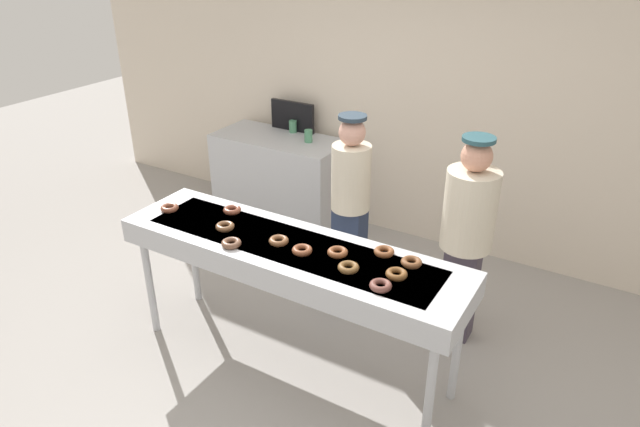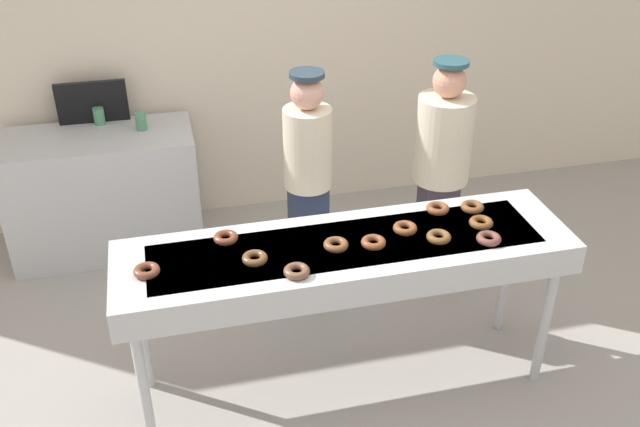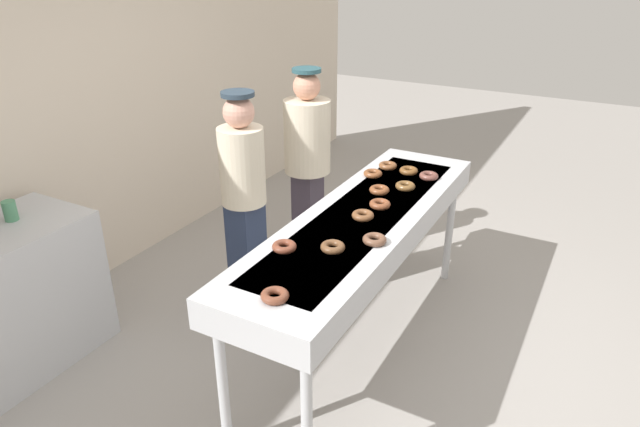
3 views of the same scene
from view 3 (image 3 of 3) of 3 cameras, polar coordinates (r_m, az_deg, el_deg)
The scene contains 18 objects.
ground_plane at distance 3.92m, azimuth 3.92°, elevation -13.09°, with size 16.00×16.00×0.00m, color #9E9993.
back_wall at distance 4.59m, azimuth -22.93°, elevation 12.83°, with size 8.00×0.12×3.18m, color beige.
fryer_conveyor at distance 3.44m, azimuth 4.35°, elevation -1.34°, with size 2.44×0.65×0.98m.
chocolate_donut_0 at distance 3.97m, azimuth 10.94°, elevation 3.75°, with size 0.13×0.13×0.04m, color brown.
chocolate_donut_1 at distance 2.97m, azimuth 1.30°, elevation -3.40°, with size 0.13×0.13×0.04m, color brown.
chocolate_donut_2 at distance 3.48m, azimuth 6.08°, elevation 0.94°, with size 0.13×0.13×0.04m, color brown.
chocolate_donut_3 at distance 2.59m, azimuth -4.59°, elevation -8.28°, with size 0.13×0.13×0.04m, color brown.
chocolate_donut_4 at distance 4.05m, azimuth 8.91°, elevation 4.30°, with size 0.13×0.13×0.04m, color brown.
chocolate_donut_5 at distance 3.78m, azimuth 8.61°, elevation 2.76°, with size 0.13×0.13×0.04m, color brown.
chocolate_donut_6 at distance 3.96m, azimuth 5.37°, elevation 4.04°, with size 0.13×0.13×0.04m, color brown.
chocolate_donut_7 at distance 3.69m, azimuth 6.01°, elevation 2.39°, with size 0.13×0.13×0.04m, color brown.
chocolate_donut_8 at distance 4.12m, azimuth 6.86°, elevation 4.82°, with size 0.13×0.13×0.04m, color brown.
chocolate_donut_9 at distance 3.06m, azimuth 5.54°, elevation -2.64°, with size 0.13×0.13×0.04m, color brown.
chocolate_donut_10 at distance 3.33m, azimuth 4.36°, elevation -0.19°, with size 0.13×0.13×0.04m, color brown.
chocolate_donut_11 at distance 2.98m, azimuth -3.63°, elevation -3.36°, with size 0.13×0.13×0.04m, color brown.
worker_baker at distance 3.83m, azimuth -7.68°, elevation 1.43°, with size 0.30×0.30×1.62m.
worker_assistant at distance 4.56m, azimuth -1.28°, elevation 6.03°, with size 0.37×0.37×1.61m.
paper_cup_1 at distance 3.88m, azimuth -28.85°, elevation 0.25°, with size 0.08×0.08×0.12m, color #4C8C66.
Camera 3 is at (-2.81, -1.24, 2.42)m, focal length 31.66 mm.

